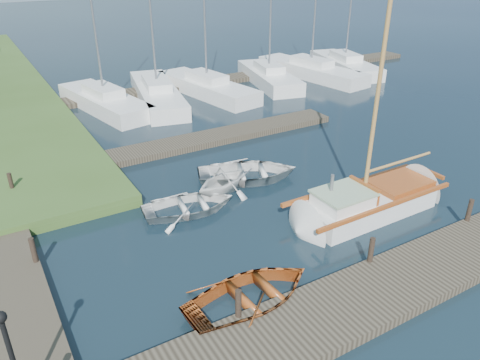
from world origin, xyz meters
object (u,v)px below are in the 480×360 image
mooring_post_1 (238,303)px  marina_boat_0 (104,100)px  mooring_post_2 (371,250)px  tender_c (248,170)px  tender_a (189,203)px  sailboat (370,203)px  marina_boat_5 (311,69)px  lamp_post (9,348)px  dinghy (251,292)px  tender_b (223,178)px  mooring_post_5 (11,183)px  marina_boat_2 (207,86)px  marina_boat_4 (269,76)px  marina_boat_6 (345,64)px  mooring_post_4 (33,250)px  mooring_post_3 (469,210)px  marina_boat_1 (157,93)px

mooring_post_1 → marina_boat_0: (2.10, 19.08, -0.12)m
mooring_post_2 → tender_c: bearing=89.9°
tender_a → mooring_post_1: bearing=175.8°
sailboat → marina_boat_5: size_ratio=0.99×
mooring_post_1 → tender_a: size_ratio=0.24×
lamp_post → marina_boat_5: bearing=40.4°
marina_boat_5 → dinghy: bearing=129.5°
dinghy → tender_b: 6.40m
mooring_post_5 → tender_c: 9.05m
marina_boat_2 → marina_boat_4: (4.92, 0.17, -0.00)m
mooring_post_1 → marina_boat_6: (20.64, 19.08, -0.14)m
mooring_post_4 → mooring_post_5: bearing=90.0°
mooring_post_3 → marina_boat_1: size_ratio=0.08×
mooring_post_2 → sailboat: bearing=45.3°
tender_c → marina_boat_2: bearing=2.8°
dinghy → marina_boat_1: 19.08m
sailboat → marina_boat_1: marina_boat_1 is taller
marina_boat_0 → marina_boat_1: size_ratio=1.21×
marina_boat_0 → marina_boat_6: bearing=-100.9°
dinghy → tender_b: tender_b is taller
mooring_post_2 → tender_a: 6.61m
marina_boat_0 → marina_boat_4: (11.49, -0.09, -0.01)m
mooring_post_4 → mooring_post_1: bearing=-51.3°
marina_boat_0 → marina_boat_1: (3.26, -0.06, -0.02)m
marina_boat_5 → tender_b: bearing=122.8°
mooring_post_3 → sailboat: bearing=129.4°
marina_boat_2 → marina_boat_5: size_ratio=1.11×
sailboat → mooring_post_3: bearing=-51.2°
tender_b → marina_boat_5: (14.19, 12.52, -0.09)m
marina_boat_5 → mooring_post_3: bearing=147.8°
dinghy → mooring_post_5: bearing=23.4°
tender_b → tender_c: size_ratio=0.61×
mooring_post_4 → tender_c: mooring_post_4 is taller
mooring_post_4 → marina_boat_1: bearing=56.3°
tender_c → sailboat: bearing=-129.2°
sailboat → marina_boat_0: marina_boat_0 is taller
mooring_post_1 → marina_boat_0: 19.19m
marina_boat_2 → mooring_post_5: bearing=115.1°
mooring_post_5 → lamp_post: (-1.00, -10.00, 1.17)m
dinghy → tender_a: 5.32m
marina_boat_0 → marina_boat_2: marina_boat_0 is taller
mooring_post_4 → tender_b: bearing=11.5°
mooring_post_3 → tender_c: size_ratio=0.20×
tender_b → tender_c: (1.43, 0.50, -0.23)m
lamp_post → dinghy: (5.70, 0.51, -1.48)m
lamp_post → dinghy: size_ratio=0.65×
sailboat → marina_boat_2: (1.72, 16.32, 0.23)m
mooring_post_1 → dinghy: bearing=35.9°
sailboat → mooring_post_4: bearing=166.5°
mooring_post_4 → marina_boat_0: (6.10, 14.08, -0.12)m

